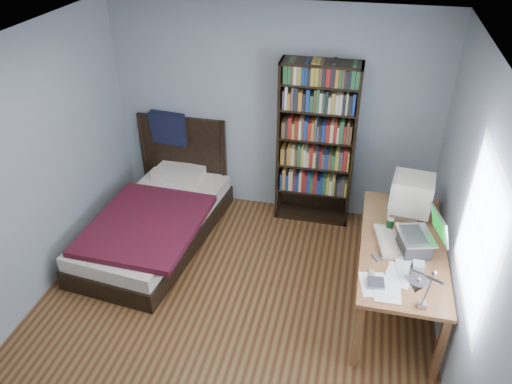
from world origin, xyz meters
TOP-DOWN VIEW (x-y plane):
  - room at (0.03, -0.00)m, footprint 4.20×4.24m
  - desk at (1.51, 1.08)m, footprint 0.75×1.72m
  - crt_monitor at (1.55, 1.09)m, footprint 0.42×0.38m
  - laptop at (1.60, 0.52)m, footprint 0.43×0.42m
  - desk_lamp at (1.50, -0.57)m, footprint 0.26×0.57m
  - keyboard at (1.37, 0.60)m, footprint 0.28×0.51m
  - speaker at (1.59, 0.14)m, footprint 0.09×0.09m
  - soda_can at (1.38, 0.80)m, footprint 0.07×0.07m
  - mouse at (1.46, 0.87)m, footprint 0.06×0.10m
  - phone_silver at (1.28, 0.35)m, footprint 0.09×0.11m
  - phone_grey at (1.24, 0.13)m, footprint 0.05×0.09m
  - external_drive at (1.27, 0.01)m, footprint 0.14×0.14m
  - bookshelf at (0.54, 1.94)m, footprint 0.87×0.30m
  - bed at (-1.13, 1.13)m, footprint 1.28×2.22m

SIDE VIEW (x-z plane):
  - bed at x=-1.13m, z-range -0.33..0.84m
  - desk at x=1.51m, z-range 0.06..0.79m
  - phone_grey at x=1.24m, z-range 0.73..0.75m
  - phone_silver at x=1.28m, z-range 0.73..0.75m
  - external_drive at x=1.27m, z-range 0.73..0.76m
  - mouse at x=1.46m, z-range 0.73..0.76m
  - keyboard at x=1.37m, z-range 0.72..0.77m
  - soda_can at x=1.38m, z-range 0.73..0.85m
  - speaker at x=1.59m, z-range 0.73..0.91m
  - laptop at x=1.60m, z-range 0.63..1.07m
  - bookshelf at x=0.54m, z-range 0.00..1.94m
  - crt_monitor at x=1.55m, z-range 0.76..1.19m
  - room at x=0.03m, z-range 0.00..2.50m
  - desk_lamp at x=1.50m, z-range 0.93..1.61m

